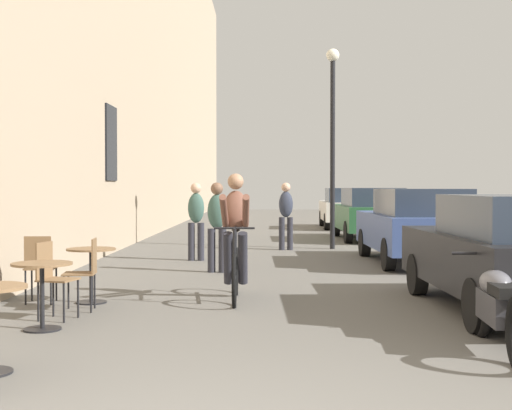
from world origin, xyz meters
TOP-DOWN VIEW (x-y plane):
  - cafe_table_mid at (-2.07, 3.57)m, footprint 0.64×0.64m
  - cafe_chair_mid_toward_street at (-2.15, 4.19)m, footprint 0.46×0.46m
  - cafe_table_far at (-1.98, 5.35)m, footprint 0.64×0.64m
  - cafe_chair_far_toward_street at (-2.64, 5.28)m, footprint 0.41×0.41m
  - cafe_chair_far_toward_wall at (-1.90, 4.76)m, footprint 0.42×0.42m
  - cyclist_on_bicycle at (-0.10, 5.71)m, footprint 0.52×1.76m
  - pedestrian_near at (-0.55, 8.73)m, footprint 0.37×0.29m
  - pedestrian_mid at (-1.12, 10.78)m, footprint 0.36×0.27m
  - pedestrian_far at (0.81, 13.29)m, footprint 0.36×0.27m
  - street_lamp at (1.96, 13.59)m, footprint 0.32×0.32m
  - parked_car_nearest at (3.25, 4.69)m, footprint 1.78×4.06m
  - parked_car_second at (3.31, 10.25)m, footprint 1.83×4.22m
  - parked_car_third at (3.32, 16.61)m, footprint 1.85×4.23m
  - parked_car_fourth at (3.29, 22.39)m, footprint 1.82×4.19m
  - parked_motorcycle at (2.48, 2.66)m, footprint 0.62×2.15m

SIDE VIEW (x-z plane):
  - parked_motorcycle at x=2.48m, z-range -0.05..0.86m
  - cafe_chair_mid_toward_street at x=-2.15m, z-range 0.07..0.96m
  - cafe_chair_far_toward_street at x=-2.64m, z-range 0.07..0.96m
  - cafe_chair_far_toward_wall at x=-1.90m, z-range 0.07..0.96m
  - cafe_table_mid at x=-2.07m, z-range 0.16..0.88m
  - cafe_table_far at x=-1.98m, z-range 0.16..0.88m
  - parked_car_nearest at x=3.25m, z-range 0.03..1.46m
  - parked_car_fourth at x=3.29m, z-range 0.03..1.51m
  - parked_car_second at x=3.31m, z-range 0.03..1.52m
  - parked_car_third at x=3.32m, z-range 0.03..1.52m
  - cyclist_on_bicycle at x=-0.10m, z-range -0.06..1.68m
  - pedestrian_near at x=-0.55m, z-range 0.10..1.70m
  - pedestrian_mid at x=-1.12m, z-range 0.10..1.71m
  - pedestrian_far at x=0.81m, z-range 0.10..1.73m
  - street_lamp at x=1.96m, z-range 0.66..5.56m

